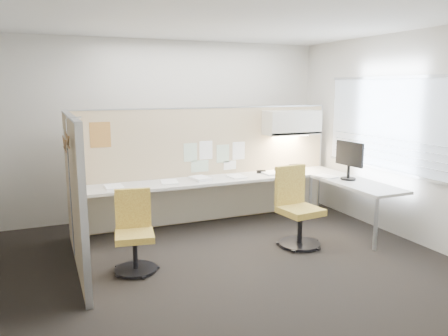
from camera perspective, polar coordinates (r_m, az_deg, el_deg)
name	(u,v)px	position (r m, az deg, el deg)	size (l,w,h in m)	color
floor	(214,262)	(5.37, -1.37, -12.18)	(5.50, 4.50, 0.01)	black
ceiling	(212,18)	(5.01, -1.51, 19.01)	(5.50, 4.50, 0.01)	white
wall_back	(162,129)	(7.12, -8.13, 5.05)	(5.50, 0.02, 2.80)	beige
wall_front	(335,187)	(3.05, 14.32, -2.43)	(5.50, 0.02, 2.80)	beige
wall_right	(397,136)	(6.52, 21.71, 3.91)	(0.02, 4.50, 2.80)	beige
window_pane	(397,125)	(6.49, 21.65, 5.22)	(0.01, 2.80, 1.30)	#A9B7C4
partition_back	(208,165)	(6.75, -2.07, 0.35)	(4.10, 0.06, 1.75)	#CCB18D
partition_left	(75,193)	(5.25, -18.93, -3.17)	(0.06, 2.20, 1.75)	#CCB18D
desk	(244,187)	(6.52, 2.57, -2.46)	(4.00, 2.07, 0.73)	beige
overhead_bin	(292,123)	(7.08, 8.84, 5.89)	(0.90, 0.36, 0.38)	beige
task_light_strip	(291,136)	(7.10, 8.79, 4.20)	(0.60, 0.06, 0.02)	#FFEABF
pinned_papers	(214,155)	(6.72, -1.34, 1.67)	(1.01, 0.00, 0.47)	#8CBF8C
poster	(100,135)	(6.25, -15.85, 4.19)	(0.28, 0.00, 0.35)	orange
chair_left	(134,234)	(5.11, -11.64, -8.44)	(0.49, 0.50, 0.91)	black
chair_right	(297,209)	(5.84, 9.48, -5.36)	(0.54, 0.56, 1.03)	black
monitor	(349,158)	(6.59, 16.03, 1.26)	(0.22, 0.53, 0.56)	black
phone	(297,168)	(7.09, 9.45, -0.05)	(0.25, 0.23, 0.12)	black
stapler	(261,172)	(6.90, 4.87, -0.48)	(0.14, 0.04, 0.05)	black
tape_dispenser	(278,170)	(7.06, 7.05, -0.22)	(0.10, 0.06, 0.06)	black
coat_hook	(67,155)	(4.56, -19.79, 1.66)	(0.18, 0.46, 1.39)	silver
paper_stack_0	(114,187)	(6.05, -14.18, -2.43)	(0.23, 0.30, 0.03)	white
paper_stack_1	(169,182)	(6.24, -7.15, -1.83)	(0.23, 0.30, 0.02)	white
paper_stack_2	(200,179)	(6.37, -3.12, -1.39)	(0.23, 0.30, 0.05)	white
paper_stack_3	(237,177)	(6.58, 1.69, -1.13)	(0.23, 0.30, 0.02)	white
paper_stack_4	(271,173)	(6.83, 6.15, -0.69)	(0.23, 0.30, 0.03)	white
paper_stack_5	(326,177)	(6.74, 13.21, -1.10)	(0.23, 0.30, 0.02)	white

